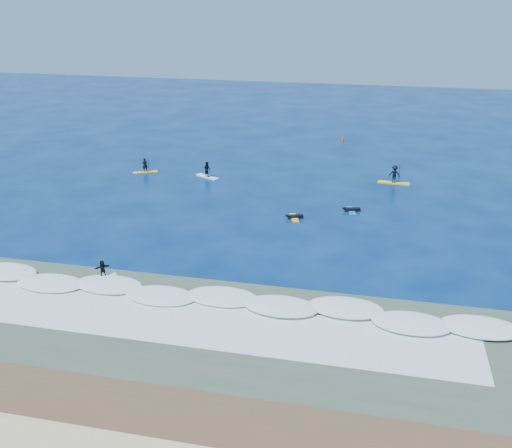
% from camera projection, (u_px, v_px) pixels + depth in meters
% --- Properties ---
extents(ground, '(160.00, 160.00, 0.00)m').
position_uv_depth(ground, '(243.00, 237.00, 46.39)').
color(ground, '#031947').
rests_on(ground, ground).
extents(wet_sand_strip, '(90.00, 5.00, 0.08)m').
position_uv_depth(wet_sand_strip, '(137.00, 418.00, 27.02)').
color(wet_sand_strip, brown).
rests_on(wet_sand_strip, ground).
extents(shallow_water, '(90.00, 13.00, 0.01)m').
position_uv_depth(shallow_water, '(187.00, 331.00, 33.77)').
color(shallow_water, '#364A3D').
rests_on(shallow_water, ground).
extents(breaking_wave, '(40.00, 6.00, 0.30)m').
position_uv_depth(breaking_wave, '(207.00, 298.00, 37.38)').
color(breaking_wave, white).
rests_on(breaking_wave, ground).
extents(whitewater, '(34.00, 5.00, 0.02)m').
position_uv_depth(whitewater, '(193.00, 323.00, 34.68)').
color(whitewater, silver).
rests_on(whitewater, ground).
extents(sup_paddler_left, '(2.72, 1.73, 1.88)m').
position_uv_depth(sup_paddler_left, '(145.00, 167.00, 62.17)').
color(sup_paddler_left, gold).
rests_on(sup_paddler_left, ground).
extents(sup_paddler_center, '(2.81, 1.98, 1.98)m').
position_uv_depth(sup_paddler_center, '(207.00, 171.00, 60.58)').
color(sup_paddler_center, white).
rests_on(sup_paddler_center, ground).
extents(sup_paddler_right, '(3.23, 1.01, 2.24)m').
position_uv_depth(sup_paddler_right, '(394.00, 175.00, 58.67)').
color(sup_paddler_right, yellow).
rests_on(sup_paddler_right, ground).
extents(prone_paddler_near, '(1.56, 2.06, 0.42)m').
position_uv_depth(prone_paddler_near, '(294.00, 217.00, 50.08)').
color(prone_paddler_near, yellow).
rests_on(prone_paddler_near, ground).
extents(prone_paddler_far, '(1.64, 2.14, 0.43)m').
position_uv_depth(prone_paddler_far, '(351.00, 210.00, 51.64)').
color(prone_paddler_far, blue).
rests_on(prone_paddler_far, ground).
extents(wave_surfer, '(1.63, 1.53, 1.27)m').
position_uv_depth(wave_surfer, '(103.00, 270.00, 39.52)').
color(wave_surfer, white).
rests_on(wave_surfer, breaking_wave).
extents(marker_buoy, '(0.30, 0.30, 0.73)m').
position_uv_depth(marker_buoy, '(343.00, 139.00, 74.62)').
color(marker_buoy, '#F94C16').
rests_on(marker_buoy, ground).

